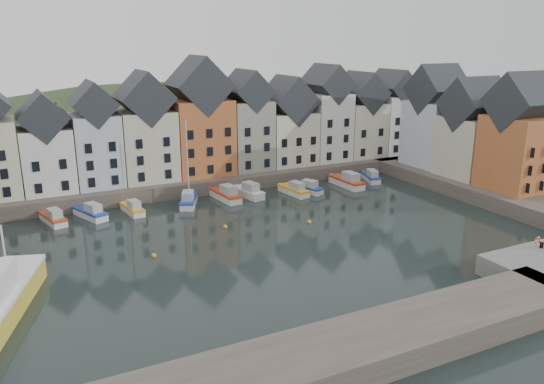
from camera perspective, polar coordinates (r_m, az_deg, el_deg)
ground at (r=59.29m, az=1.43°, el=-5.66°), size 260.00×260.00×0.00m
far_quay at (r=85.39m, az=-8.00°, el=1.72°), size 90.00×16.00×2.00m
right_quay at (r=83.97m, az=23.34°, el=0.29°), size 14.00×54.00×2.00m
near_wall at (r=37.41m, az=3.70°, el=-18.03°), size 50.00×6.00×2.00m
hillside at (r=114.95m, az=-11.80°, el=-4.59°), size 153.60×70.40×64.00m
far_terrace at (r=83.00m, az=-5.65°, el=6.94°), size 72.37×8.16×17.78m
right_terrace at (r=84.90m, az=20.91°, el=6.19°), size 8.30×24.25×16.36m
mooring_buoys at (r=62.17m, az=-4.15°, el=-4.49°), size 20.50×5.50×0.50m
boat_a at (r=71.07m, az=-22.46°, el=-2.63°), size 3.09×5.94×2.18m
boat_b at (r=71.44m, az=-18.90°, el=-2.14°), size 3.84×6.19×2.27m
boat_c at (r=71.84m, az=-14.75°, el=-1.75°), size 2.40×5.55×2.06m
boat_d at (r=73.65m, az=-8.96°, el=-0.84°), size 4.27×6.42×11.81m
boat_e at (r=75.40m, az=-4.98°, el=-0.31°), size 2.77×6.79×2.54m
boat_f at (r=76.85m, az=-2.63°, el=0.03°), size 3.27×6.66×2.45m
boat_g at (r=77.92m, az=2.40°, el=0.21°), size 2.59×6.03×2.24m
boat_h at (r=79.04m, az=3.69°, el=0.41°), size 3.93×5.89×2.18m
boat_i at (r=82.84m, az=8.11°, el=1.12°), size 2.41×7.00×2.66m
boat_j at (r=86.89m, az=10.57°, el=1.61°), size 3.32×5.88×2.16m
mooring_bollard at (r=59.34m, az=27.02°, el=-5.09°), size 0.48×0.48×0.56m
life_ring_post at (r=58.67m, az=26.66°, el=-4.70°), size 0.80×0.17×1.30m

